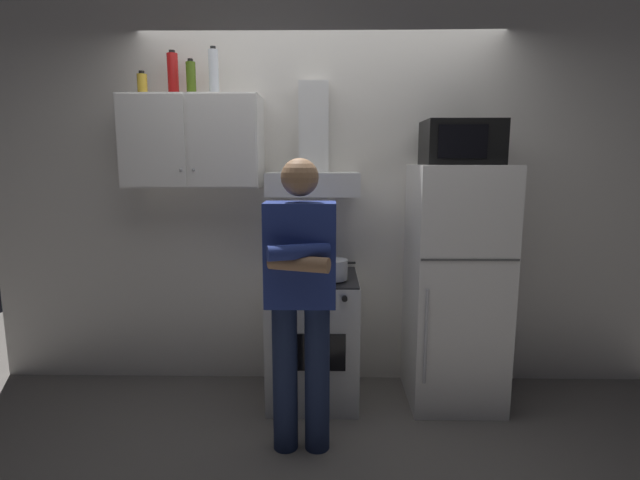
{
  "coord_description": "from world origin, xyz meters",
  "views": [
    {
      "loc": [
        0.05,
        -2.85,
        1.62
      ],
      "look_at": [
        0.0,
        0.0,
        1.15
      ],
      "focal_mm": 26.71,
      "sensor_mm": 36.0,
      "label": 1
    }
  ],
  "objects_px": {
    "bottle_olive_oil": "(191,78)",
    "bottle_vodka_clear": "(214,72)",
    "refrigerator": "(455,286)",
    "cooking_pot": "(333,269)",
    "stove_oven": "(313,337)",
    "bottle_spice_jar": "(142,84)",
    "person_standing": "(300,296)",
    "range_hood": "(313,165)",
    "upper_cabinet": "(194,142)",
    "microwave": "(461,143)",
    "bottle_soda_red": "(173,74)"
  },
  "relations": [
    {
      "from": "range_hood",
      "to": "bottle_olive_oil",
      "type": "bearing_deg",
      "value": -179.01
    },
    {
      "from": "person_standing",
      "to": "bottle_vodka_clear",
      "type": "height_order",
      "value": "bottle_vodka_clear"
    },
    {
      "from": "stove_oven",
      "to": "microwave",
      "type": "xyz_separation_m",
      "value": [
        0.95,
        0.02,
        1.31
      ]
    },
    {
      "from": "stove_oven",
      "to": "person_standing",
      "type": "bearing_deg",
      "value": -94.72
    },
    {
      "from": "stove_oven",
      "to": "bottle_soda_red",
      "type": "xyz_separation_m",
      "value": [
        -0.93,
        0.16,
        1.76
      ]
    },
    {
      "from": "stove_oven",
      "to": "bottle_soda_red",
      "type": "distance_m",
      "value": 1.99
    },
    {
      "from": "stove_oven",
      "to": "cooking_pot",
      "type": "bearing_deg",
      "value": -42.49
    },
    {
      "from": "cooking_pot",
      "to": "bottle_vodka_clear",
      "type": "bearing_deg",
      "value": 161.66
    },
    {
      "from": "refrigerator",
      "to": "bottle_soda_red",
      "type": "bearing_deg",
      "value": 175.06
    },
    {
      "from": "refrigerator",
      "to": "bottle_olive_oil",
      "type": "xyz_separation_m",
      "value": [
        -1.75,
        0.11,
        1.36
      ]
    },
    {
      "from": "bottle_soda_red",
      "to": "bottle_olive_oil",
      "type": "bearing_deg",
      "value": -20.76
    },
    {
      "from": "range_hood",
      "to": "bottle_olive_oil",
      "type": "xyz_separation_m",
      "value": [
        -0.8,
        -0.01,
        0.56
      ]
    },
    {
      "from": "range_hood",
      "to": "refrigerator",
      "type": "xyz_separation_m",
      "value": [
        0.95,
        -0.13,
        -0.8
      ]
    },
    {
      "from": "person_standing",
      "to": "bottle_vodka_clear",
      "type": "distance_m",
      "value": 1.61
    },
    {
      "from": "bottle_spice_jar",
      "to": "person_standing",
      "type": "bearing_deg",
      "value": -33.49
    },
    {
      "from": "upper_cabinet",
      "to": "person_standing",
      "type": "xyz_separation_m",
      "value": [
        0.75,
        -0.73,
        -0.85
      ]
    },
    {
      "from": "microwave",
      "to": "bottle_spice_jar",
      "type": "bearing_deg",
      "value": 177.81
    },
    {
      "from": "microwave",
      "to": "person_standing",
      "type": "xyz_separation_m",
      "value": [
        -1.0,
        -0.62,
        -0.84
      ]
    },
    {
      "from": "upper_cabinet",
      "to": "bottle_vodka_clear",
      "type": "height_order",
      "value": "bottle_vodka_clear"
    },
    {
      "from": "bottle_olive_oil",
      "to": "bottle_soda_red",
      "type": "bearing_deg",
      "value": 159.24
    },
    {
      "from": "cooking_pot",
      "to": "microwave",
      "type": "bearing_deg",
      "value": 9.57
    },
    {
      "from": "bottle_olive_oil",
      "to": "bottle_vodka_clear",
      "type": "distance_m",
      "value": 0.15
    },
    {
      "from": "bottle_olive_oil",
      "to": "microwave",
      "type": "bearing_deg",
      "value": -3.07
    },
    {
      "from": "bottle_vodka_clear",
      "to": "person_standing",
      "type": "bearing_deg",
      "value": -51.04
    },
    {
      "from": "upper_cabinet",
      "to": "bottle_olive_oil",
      "type": "height_order",
      "value": "bottle_olive_oil"
    },
    {
      "from": "bottle_olive_oil",
      "to": "bottle_spice_jar",
      "type": "height_order",
      "value": "bottle_olive_oil"
    },
    {
      "from": "cooking_pot",
      "to": "bottle_spice_jar",
      "type": "distance_m",
      "value": 1.73
    },
    {
      "from": "upper_cabinet",
      "to": "stove_oven",
      "type": "xyz_separation_m",
      "value": [
        0.8,
        -0.13,
        -1.32
      ]
    },
    {
      "from": "stove_oven",
      "to": "refrigerator",
      "type": "height_order",
      "value": "refrigerator"
    },
    {
      "from": "microwave",
      "to": "cooking_pot",
      "type": "distance_m",
      "value": 1.16
    },
    {
      "from": "stove_oven",
      "to": "cooking_pot",
      "type": "relative_size",
      "value": 3.01
    },
    {
      "from": "microwave",
      "to": "cooking_pot",
      "type": "bearing_deg",
      "value": -170.43
    },
    {
      "from": "stove_oven",
      "to": "bottle_vodka_clear",
      "type": "bearing_deg",
      "value": 167.86
    },
    {
      "from": "range_hood",
      "to": "bottle_olive_oil",
      "type": "relative_size",
      "value": 3.3
    },
    {
      "from": "refrigerator",
      "to": "cooking_pot",
      "type": "relative_size",
      "value": 5.5
    },
    {
      "from": "range_hood",
      "to": "person_standing",
      "type": "height_order",
      "value": "range_hood"
    },
    {
      "from": "cooking_pot",
      "to": "bottle_olive_oil",
      "type": "xyz_separation_m",
      "value": [
        -0.93,
        0.23,
        1.22
      ]
    },
    {
      "from": "person_standing",
      "to": "bottle_soda_red",
      "type": "relative_size",
      "value": 5.62
    },
    {
      "from": "upper_cabinet",
      "to": "microwave",
      "type": "height_order",
      "value": "upper_cabinet"
    },
    {
      "from": "upper_cabinet",
      "to": "bottle_soda_red",
      "type": "bearing_deg",
      "value": 163.75
    },
    {
      "from": "person_standing",
      "to": "bottle_olive_oil",
      "type": "xyz_separation_m",
      "value": [
        -0.75,
        0.72,
        1.26
      ]
    },
    {
      "from": "stove_oven",
      "to": "bottle_olive_oil",
      "type": "relative_size",
      "value": 3.84
    },
    {
      "from": "microwave",
      "to": "refrigerator",
      "type": "bearing_deg",
      "value": -89.1
    },
    {
      "from": "upper_cabinet",
      "to": "microwave",
      "type": "bearing_deg",
      "value": -3.48
    },
    {
      "from": "bottle_olive_oil",
      "to": "bottle_spice_jar",
      "type": "bearing_deg",
      "value": -177.29
    },
    {
      "from": "bottle_vodka_clear",
      "to": "range_hood",
      "type": "bearing_deg",
      "value": -1.22
    },
    {
      "from": "range_hood",
      "to": "person_standing",
      "type": "distance_m",
      "value": 1.01
    },
    {
      "from": "person_standing",
      "to": "bottle_olive_oil",
      "type": "distance_m",
      "value": 1.63
    },
    {
      "from": "cooking_pot",
      "to": "bottle_olive_oil",
      "type": "relative_size",
      "value": 1.28
    },
    {
      "from": "stove_oven",
      "to": "cooking_pot",
      "type": "height_order",
      "value": "cooking_pot"
    }
  ]
}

